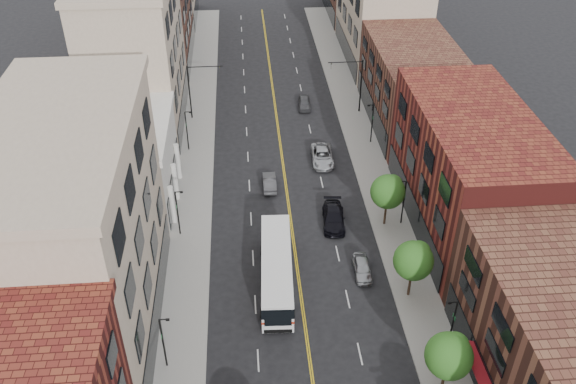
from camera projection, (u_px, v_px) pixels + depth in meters
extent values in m
cube|color=gray|center=(196.00, 172.00, 68.82)|extent=(4.00, 110.00, 0.15)
cube|color=gray|center=(370.00, 165.00, 70.13)|extent=(4.00, 110.00, 0.15)
cube|color=tan|center=(78.00, 239.00, 45.31)|extent=(10.00, 22.00, 18.00)
cube|color=silver|center=(122.00, 165.00, 62.84)|extent=(10.00, 14.00, 8.00)
cube|color=tan|center=(136.00, 55.00, 73.79)|extent=(10.00, 20.00, 18.00)
cube|color=#542B21|center=(154.00, 12.00, 90.94)|extent=(10.00, 20.00, 15.00)
cube|color=#5A1A17|center=(469.00, 171.00, 58.22)|extent=(10.00, 22.00, 12.00)
cube|color=#542B21|center=(413.00, 86.00, 75.88)|extent=(10.00, 20.00, 10.00)
cube|color=tan|center=(380.00, 13.00, 91.82)|extent=(10.00, 22.00, 14.00)
cylinder|color=black|center=(443.00, 380.00, 44.09)|extent=(0.22, 0.22, 2.50)
sphere|color=#265E1A|center=(449.00, 356.00, 42.56)|extent=(3.40, 3.40, 3.40)
sphere|color=#265E1A|center=(455.00, 346.00, 42.63)|extent=(2.04, 2.04, 2.04)
cylinder|color=black|center=(410.00, 284.00, 52.23)|extent=(0.22, 0.22, 2.50)
sphere|color=#265E1A|center=(413.00, 261.00, 50.70)|extent=(3.40, 3.40, 3.40)
sphere|color=#265E1A|center=(419.00, 253.00, 50.77)|extent=(2.04, 2.04, 2.04)
cylinder|color=black|center=(385.00, 213.00, 60.37)|extent=(0.22, 0.22, 2.50)
sphere|color=#265E1A|center=(388.00, 192.00, 58.84)|extent=(3.40, 3.40, 3.40)
sphere|color=#265E1A|center=(392.00, 185.00, 58.90)|extent=(2.04, 2.04, 2.04)
cylinder|color=black|center=(163.00, 343.00, 45.30)|extent=(0.14, 0.14, 5.00)
cylinder|color=black|center=(164.00, 319.00, 43.88)|extent=(0.70, 0.10, 0.10)
cube|color=black|center=(168.00, 320.00, 43.92)|extent=(0.28, 0.14, 0.14)
cube|color=#19592D|center=(162.00, 335.00, 44.78)|extent=(0.04, 0.55, 0.35)
cylinder|color=black|center=(178.00, 213.00, 58.32)|extent=(0.14, 0.14, 5.00)
cylinder|color=black|center=(179.00, 192.00, 56.90)|extent=(0.70, 0.10, 0.10)
cube|color=black|center=(181.00, 192.00, 56.94)|extent=(0.28, 0.14, 0.14)
cube|color=#19592D|center=(177.00, 206.00, 57.80)|extent=(0.04, 0.55, 0.35)
cylinder|color=black|center=(187.00, 131.00, 71.34)|extent=(0.14, 0.14, 5.00)
cylinder|color=black|center=(188.00, 112.00, 69.92)|extent=(0.70, 0.10, 0.10)
cube|color=black|center=(190.00, 112.00, 69.96)|extent=(0.28, 0.14, 0.14)
cube|color=#19592D|center=(186.00, 124.00, 70.82)|extent=(0.04, 0.55, 0.35)
cylinder|color=black|center=(452.00, 325.00, 46.73)|extent=(0.14, 0.14, 5.00)
cylinder|color=black|center=(453.00, 302.00, 45.27)|extent=(0.70, 0.10, 0.10)
cube|color=black|center=(450.00, 303.00, 45.28)|extent=(0.28, 0.14, 0.14)
cube|color=#19592D|center=(454.00, 317.00, 46.22)|extent=(0.04, 0.55, 0.35)
cylinder|color=black|center=(403.00, 202.00, 59.76)|extent=(0.14, 0.14, 5.00)
cylinder|color=black|center=(403.00, 182.00, 58.29)|extent=(0.70, 0.10, 0.10)
cube|color=black|center=(400.00, 182.00, 58.30)|extent=(0.28, 0.14, 0.14)
cube|color=#19592D|center=(404.00, 195.00, 59.24)|extent=(0.04, 0.55, 0.35)
cylinder|color=black|center=(372.00, 124.00, 72.78)|extent=(0.14, 0.14, 5.00)
cylinder|color=black|center=(371.00, 105.00, 71.31)|extent=(0.70, 0.10, 0.10)
cube|color=black|center=(369.00, 105.00, 71.33)|extent=(0.28, 0.14, 0.14)
cube|color=#19592D|center=(373.00, 117.00, 72.26)|extent=(0.04, 0.55, 0.35)
cylinder|color=black|center=(190.00, 92.00, 77.22)|extent=(0.18, 0.18, 7.20)
cylinder|color=black|center=(205.00, 67.00, 75.40)|extent=(4.40, 0.12, 0.12)
imported|color=black|center=(220.00, 69.00, 75.75)|extent=(0.15, 0.18, 0.90)
cylinder|color=black|center=(361.00, 86.00, 78.66)|extent=(0.18, 0.18, 7.20)
cylinder|color=black|center=(345.00, 62.00, 76.55)|extent=(4.40, 0.12, 0.12)
imported|color=black|center=(331.00, 66.00, 76.66)|extent=(0.15, 0.18, 0.90)
cube|color=white|center=(277.00, 270.00, 53.33)|extent=(3.14, 12.08, 2.89)
cube|color=black|center=(276.00, 264.00, 52.93)|extent=(3.19, 12.12, 1.05)
cube|color=#B3260C|center=(277.00, 272.00, 53.50)|extent=(3.19, 12.12, 0.22)
cube|color=black|center=(278.00, 319.00, 48.29)|extent=(2.19, 0.16, 1.60)
cylinder|color=black|center=(262.00, 313.00, 50.71)|extent=(0.32, 0.97, 0.96)
cylinder|color=black|center=(293.00, 312.00, 50.78)|extent=(0.32, 0.97, 0.96)
cylinder|color=black|center=(262.00, 250.00, 57.22)|extent=(0.32, 0.97, 0.96)
cylinder|color=black|center=(290.00, 250.00, 57.30)|extent=(0.32, 0.97, 0.96)
imported|color=#999CA0|center=(362.00, 268.00, 54.96)|extent=(1.65, 3.91, 1.32)
imported|color=#434448|center=(270.00, 182.00, 66.17)|extent=(1.42, 4.03, 1.32)
imported|color=black|center=(334.00, 217.00, 60.91)|extent=(2.57, 5.42, 1.53)
imported|color=#A7AAAF|center=(322.00, 156.00, 70.40)|extent=(2.75, 5.52, 1.50)
imported|color=#414245|center=(304.00, 103.00, 81.51)|extent=(1.90, 4.08, 1.35)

